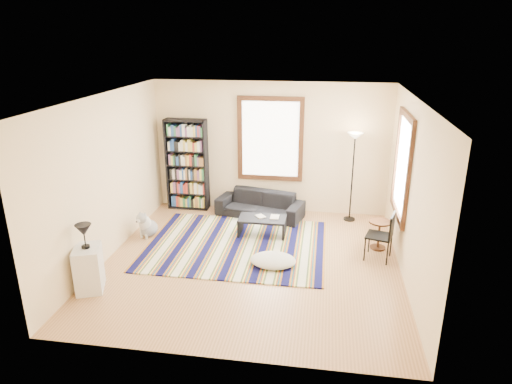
# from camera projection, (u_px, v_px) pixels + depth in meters

# --- Properties ---
(floor) EXTENTS (5.00, 5.00, 0.10)m
(floor) POSITION_uv_depth(u_px,v_px,m) (252.00, 264.00, 7.88)
(floor) COLOR tan
(floor) RESTS_ON ground
(ceiling) EXTENTS (5.00, 5.00, 0.10)m
(ceiling) POSITION_uv_depth(u_px,v_px,m) (251.00, 94.00, 6.92)
(ceiling) COLOR white
(ceiling) RESTS_ON floor
(wall_back) EXTENTS (5.00, 0.10, 2.80)m
(wall_back) POSITION_uv_depth(u_px,v_px,m) (271.00, 147.00, 9.78)
(wall_back) COLOR beige
(wall_back) RESTS_ON floor
(wall_front) EXTENTS (5.00, 0.10, 2.80)m
(wall_front) POSITION_uv_depth(u_px,v_px,m) (214.00, 257.00, 5.02)
(wall_front) COLOR beige
(wall_front) RESTS_ON floor
(wall_left) EXTENTS (0.10, 5.00, 2.80)m
(wall_left) POSITION_uv_depth(u_px,v_px,m) (104.00, 177.00, 7.77)
(wall_left) COLOR beige
(wall_left) RESTS_ON floor
(wall_right) EXTENTS (0.10, 5.00, 2.80)m
(wall_right) POSITION_uv_depth(u_px,v_px,m) (414.00, 193.00, 7.03)
(wall_right) COLOR beige
(wall_right) RESTS_ON floor
(window_back) EXTENTS (1.20, 0.06, 1.60)m
(window_back) POSITION_uv_depth(u_px,v_px,m) (270.00, 139.00, 9.63)
(window_back) COLOR white
(window_back) RESTS_ON wall_back
(window_right) EXTENTS (0.06, 1.20, 1.60)m
(window_right) POSITION_uv_depth(u_px,v_px,m) (403.00, 166.00, 7.72)
(window_right) COLOR white
(window_right) RESTS_ON wall_right
(rug) EXTENTS (3.26, 2.61, 0.02)m
(rug) POSITION_uv_depth(u_px,v_px,m) (236.00, 245.00, 8.46)
(rug) COLOR #0B0B39
(rug) RESTS_ON floor
(sofa) EXTENTS (1.94, 1.13, 0.53)m
(sofa) POSITION_uv_depth(u_px,v_px,m) (260.00, 205.00, 9.71)
(sofa) COLOR black
(sofa) RESTS_ON floor
(bookshelf) EXTENTS (0.90, 0.30, 2.00)m
(bookshelf) POSITION_uv_depth(u_px,v_px,m) (187.00, 165.00, 9.96)
(bookshelf) COLOR black
(bookshelf) RESTS_ON floor
(coffee_table) EXTENTS (1.02, 0.81, 0.36)m
(coffee_table) POSITION_uv_depth(u_px,v_px,m) (262.00, 226.00, 8.84)
(coffee_table) COLOR black
(coffee_table) RESTS_ON floor
(book_a) EXTENTS (0.25, 0.24, 0.02)m
(book_a) POSITION_uv_depth(u_px,v_px,m) (257.00, 217.00, 8.79)
(book_a) COLOR beige
(book_a) RESTS_ON coffee_table
(book_b) EXTENTS (0.23, 0.17, 0.02)m
(book_b) POSITION_uv_depth(u_px,v_px,m) (270.00, 217.00, 8.80)
(book_b) COLOR beige
(book_b) RESTS_ON coffee_table
(floor_cushion) EXTENTS (0.83, 0.66, 0.19)m
(floor_cushion) POSITION_uv_depth(u_px,v_px,m) (273.00, 260.00, 7.70)
(floor_cushion) COLOR beige
(floor_cushion) RESTS_ON floor
(floor_lamp) EXTENTS (0.33, 0.33, 1.86)m
(floor_lamp) POSITION_uv_depth(u_px,v_px,m) (352.00, 178.00, 9.31)
(floor_lamp) COLOR black
(floor_lamp) RESTS_ON floor
(side_table) EXTENTS (0.52, 0.52, 0.54)m
(side_table) POSITION_uv_depth(u_px,v_px,m) (379.00, 235.00, 8.26)
(side_table) COLOR #3F210F
(side_table) RESTS_ON floor
(folding_chair) EXTENTS (0.51, 0.50, 0.86)m
(folding_chair) POSITION_uv_depth(u_px,v_px,m) (379.00, 236.00, 7.84)
(folding_chair) COLOR black
(folding_chair) RESTS_ON floor
(white_cabinet) EXTENTS (0.53, 0.60, 0.70)m
(white_cabinet) POSITION_uv_depth(u_px,v_px,m) (89.00, 269.00, 6.92)
(white_cabinet) COLOR silver
(white_cabinet) RESTS_ON floor
(table_lamp) EXTENTS (0.24, 0.24, 0.38)m
(table_lamp) POSITION_uv_depth(u_px,v_px,m) (84.00, 236.00, 6.74)
(table_lamp) COLOR black
(table_lamp) RESTS_ON white_cabinet
(dog) EXTENTS (0.51, 0.61, 0.52)m
(dog) POSITION_uv_depth(u_px,v_px,m) (148.00, 223.00, 8.79)
(dog) COLOR #B7B7B7
(dog) RESTS_ON floor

